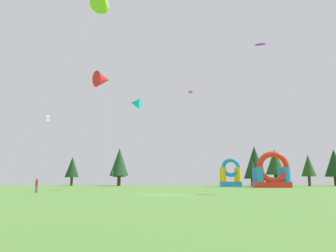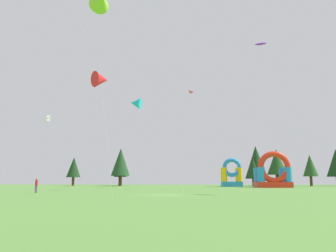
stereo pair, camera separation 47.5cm
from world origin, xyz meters
name	(u,v)px [view 2 (the right image)]	position (x,y,z in m)	size (l,w,h in m)	color
ground_plane	(161,195)	(0.00, 0.00, 0.00)	(120.00, 120.00, 0.00)	#548438
kite_cyan_delta	(136,103)	(-4.87, 13.92, 12.83)	(1.92, 5.39, 13.77)	#19B7CC
kite_pink_parafoil	(191,92)	(3.63, 19.63, 16.07)	(1.44, 4.43, 16.54)	#EA599E
kite_white_box	(48,119)	(-17.86, 13.08, 10.41)	(2.49, 3.65, 10.91)	white
kite_red_delta	(101,80)	(-5.63, -3.36, 11.07)	(3.00, 3.08, 11.93)	red
kite_lime_delta	(101,1)	(-7.19, 1.09, 22.06)	(10.01, 5.95, 23.26)	#8CD826
kite_purple_parafoil	(261,44)	(14.77, 16.27, 22.85)	(6.02, 0.84, 23.32)	purple
person_near_camera	(36,184)	(-14.84, 4.19, 1.00)	(0.30, 0.30, 1.68)	#724C8C
inflatable_blue_arch	(273,175)	(19.01, 28.65, 2.31)	(6.23, 4.74, 6.71)	red
inflatable_orange_dome	(232,176)	(12.27, 35.41, 2.16)	(4.10, 3.61, 5.87)	#268CD8
tree_row_0	(74,167)	(-23.55, 41.88, 4.28)	(3.24, 3.24, 6.69)	#4C331E
tree_row_1	(121,168)	(-12.74, 43.75, 4.10)	(3.34, 3.34, 6.22)	#4C331E
tree_row_2	(121,162)	(-12.27, 40.92, 5.42)	(4.32, 4.32, 8.64)	#4C331E
tree_row_3	(253,168)	(17.92, 40.75, 4.00)	(3.50, 3.50, 6.21)	#4C331E
tree_row_4	(256,162)	(18.85, 41.76, 5.34)	(5.09, 5.09, 9.09)	#4C331E
tree_row_5	(277,162)	(24.43, 44.95, 5.56)	(4.63, 4.63, 8.63)	#4C331E
tree_row_6	(310,166)	(30.54, 40.73, 4.50)	(3.23, 3.23, 6.96)	#4C331E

